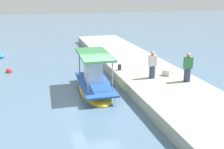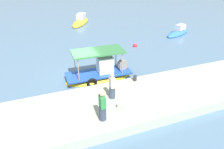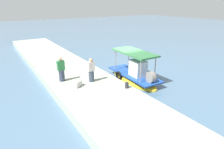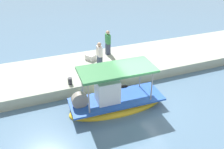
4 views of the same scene
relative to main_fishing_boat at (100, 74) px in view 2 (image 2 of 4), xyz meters
name	(u,v)px [view 2 (image 2 of 4)]	position (x,y,z in m)	size (l,w,h in m)	color
ground_plane	(80,80)	(-1.51, 0.34, -0.42)	(120.00, 120.00, 0.00)	slate
dock_quay	(97,110)	(-1.51, -3.95, -0.10)	(36.00, 4.54, 0.62)	#A6AD99
main_fishing_boat	(100,74)	(0.00, 0.00, 0.00)	(5.06, 1.93, 2.65)	yellow
fisherman_near_bollard	(112,87)	(-0.38, -3.51, 0.96)	(0.37, 0.47, 1.66)	#394355
fisherman_by_crate	(102,107)	(-1.56, -5.20, 0.99)	(0.40, 0.50, 1.72)	#353D53
mooring_bollard	(135,78)	(1.83, -2.13, 0.40)	(0.24, 0.24, 0.38)	#2D2D33
cargo_crate	(124,106)	(-0.13, -4.73, 0.39)	(0.60, 0.48, 0.37)	silver
marker_buoy	(135,46)	(5.50, 5.21, -0.33)	(0.44, 0.44, 0.44)	red
moored_boat_near	(178,33)	(12.04, 6.92, -0.20)	(4.13, 2.60, 1.39)	#3473C4
moored_boat_mid	(81,22)	(2.39, 15.93, -0.16)	(3.99, 5.13, 1.51)	gold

